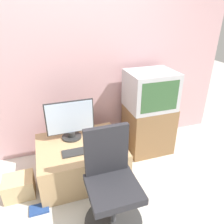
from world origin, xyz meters
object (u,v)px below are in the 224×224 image
at_px(book, 39,209).
at_px(crt_tv, 150,90).
at_px(mouse, 94,148).
at_px(cardboard_box_lower, 19,187).
at_px(keyboard, 76,152).
at_px(main_monitor, 70,121).
at_px(office_chair, 112,187).

bearing_deg(book, crt_tv, 22.56).
bearing_deg(mouse, cardboard_box_lower, 177.33).
relative_size(keyboard, mouse, 4.85).
relative_size(main_monitor, keyboard, 1.85).
xyz_separation_m(cardboard_box_lower, book, (0.19, -0.28, -0.10)).
bearing_deg(main_monitor, book, -128.58).
relative_size(crt_tv, book, 3.09).
height_order(keyboard, office_chair, office_chair).
height_order(mouse, crt_tv, crt_tv).
bearing_deg(cardboard_box_lower, mouse, -2.67).
relative_size(crt_tv, office_chair, 0.63).
xyz_separation_m(main_monitor, office_chair, (0.22, -0.89, -0.27)).
bearing_deg(crt_tv, mouse, -155.66).
bearing_deg(keyboard, book, -150.90).
relative_size(mouse, cardboard_box_lower, 0.20).
height_order(crt_tv, office_chair, crt_tv).
distance_m(main_monitor, book, 0.99).
height_order(office_chair, cardboard_box_lower, office_chair).
bearing_deg(main_monitor, office_chair, -76.31).
bearing_deg(crt_tv, main_monitor, -177.10).
xyz_separation_m(keyboard, book, (-0.46, -0.26, -0.43)).
xyz_separation_m(mouse, cardboard_box_lower, (-0.85, 0.04, -0.34)).
bearing_deg(office_chair, main_monitor, 103.69).
bearing_deg(office_chair, keyboard, 111.19).
xyz_separation_m(mouse, office_chair, (0.02, -0.56, -0.06)).
bearing_deg(crt_tv, book, -157.44).
bearing_deg(mouse, crt_tv, 24.34).
relative_size(mouse, office_chair, 0.07).
relative_size(office_chair, book, 4.92).
height_order(main_monitor, office_chair, office_chair).
distance_m(crt_tv, office_chair, 1.37).
relative_size(main_monitor, mouse, 8.99).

